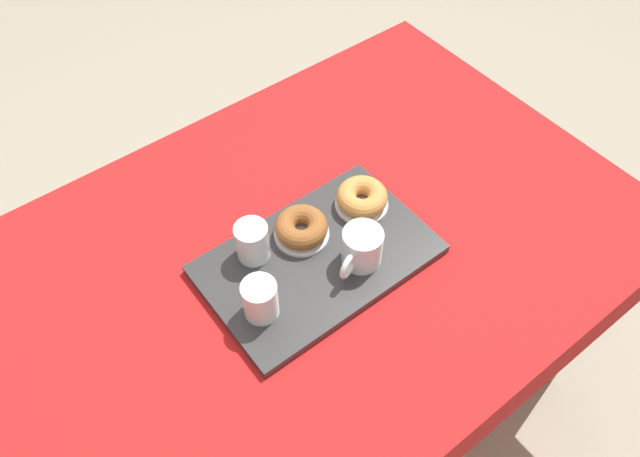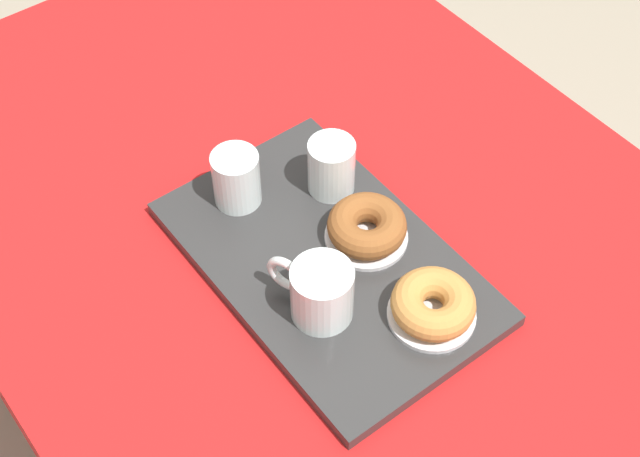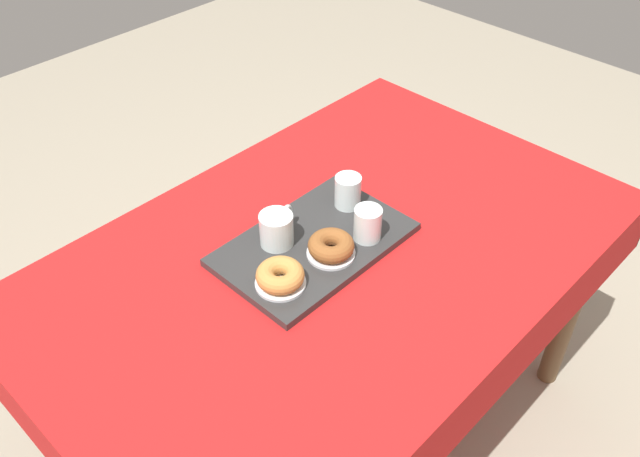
% 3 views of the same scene
% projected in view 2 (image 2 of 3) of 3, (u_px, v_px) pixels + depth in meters
% --- Properties ---
extents(dining_table, '(1.51, 0.97, 0.77)m').
position_uv_depth(dining_table, '(335.00, 276.00, 1.36)').
color(dining_table, red).
rests_on(dining_table, ground).
extents(serving_tray, '(0.47, 0.30, 0.02)m').
position_uv_depth(serving_tray, '(327.00, 262.00, 1.26)').
color(serving_tray, '#2D2D2D').
rests_on(serving_tray, dining_table).
extents(tea_mug_left, '(0.12, 0.08, 0.08)m').
position_uv_depth(tea_mug_left, '(320.00, 293.00, 1.16)').
color(tea_mug_left, silver).
rests_on(tea_mug_left, serving_tray).
extents(water_glass_near, '(0.07, 0.07, 0.09)m').
position_uv_depth(water_glass_near, '(237.00, 181.00, 1.29)').
color(water_glass_near, silver).
rests_on(water_glass_near, serving_tray).
extents(water_glass_far, '(0.07, 0.07, 0.09)m').
position_uv_depth(water_glass_far, '(331.00, 169.00, 1.30)').
color(water_glass_far, silver).
rests_on(water_glass_far, serving_tray).
extents(donut_plate_left, '(0.12, 0.12, 0.01)m').
position_uv_depth(donut_plate_left, '(431.00, 315.00, 1.19)').
color(donut_plate_left, silver).
rests_on(donut_plate_left, serving_tray).
extents(sugar_donut_left, '(0.11, 0.11, 0.04)m').
position_uv_depth(sugar_donut_left, '(433.00, 304.00, 1.17)').
color(sugar_donut_left, '#BC7F3D').
rests_on(sugar_donut_left, donut_plate_left).
extents(donut_plate_right, '(0.12, 0.12, 0.01)m').
position_uv_depth(donut_plate_right, '(366.00, 237.00, 1.27)').
color(donut_plate_right, silver).
rests_on(donut_plate_right, serving_tray).
extents(sugar_donut_right, '(0.11, 0.11, 0.04)m').
position_uv_depth(sugar_donut_right, '(367.00, 226.00, 1.25)').
color(sugar_donut_right, brown).
rests_on(sugar_donut_right, donut_plate_right).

